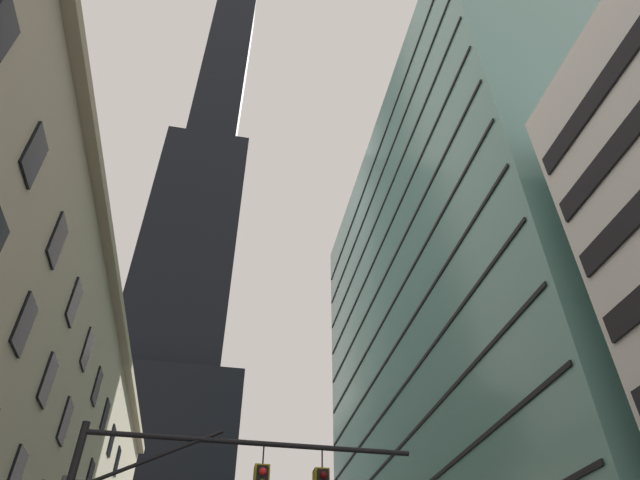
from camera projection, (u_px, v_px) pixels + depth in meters
name	position (u px, v px, depth m)	size (l,w,h in m)	color
dark_skyscraper	(180.00, 309.00, 108.47)	(26.67, 26.67, 203.61)	black
glass_office_midrise	(465.00, 339.00, 50.28)	(14.74, 46.47, 52.96)	slate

